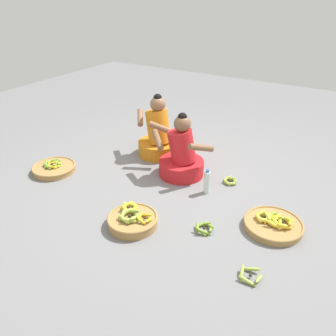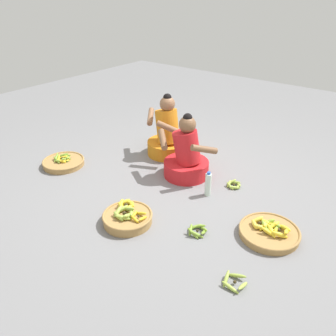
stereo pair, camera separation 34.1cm
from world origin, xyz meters
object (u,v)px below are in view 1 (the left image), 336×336
Objects in this scene: banana_basket_mid_right at (273,224)px; banana_basket_near_bicycle at (132,219)px; banana_basket_front_center at (54,168)px; loose_bananas_back_center at (204,228)px; vendor_woman_front at (181,156)px; vendor_woman_behind at (158,136)px; loose_bananas_front_left at (230,181)px; loose_bananas_front_right at (250,275)px; water_bottle at (207,182)px.

banana_basket_near_bicycle is at bearing -150.91° from banana_basket_mid_right.
banana_basket_front_center is 2.02m from loose_bananas_back_center.
vendor_woman_behind reaches higher than vendor_woman_front.
banana_basket_near_bicycle is 1.29m from banana_basket_mid_right.
vendor_woman_behind is at bearing 51.86° from banana_basket_front_center.
banana_basket_mid_right is 0.64m from loose_bananas_back_center.
banana_basket_near_bicycle is (0.60, -1.38, -0.20)m from vendor_woman_behind.
loose_bananas_front_left is (1.09, -0.20, -0.23)m from vendor_woman_behind.
vendor_woman_front is 4.04× the size of loose_bananas_front_right.
banana_basket_mid_right is 0.82m from water_bottle.
banana_basket_mid_right is at bearing 29.09° from banana_basket_near_bicycle.
loose_bananas_back_center reaches higher than loose_bananas_front_left.
banana_basket_mid_right is (1.21, -0.43, -0.19)m from vendor_woman_front.
banana_basket_front_center is at bearing -163.66° from water_bottle.
banana_basket_near_bicycle reaches higher than banana_basket_front_center.
vendor_woman_behind is at bearing 140.61° from loose_bananas_front_right.
loose_bananas_front_left is at bearing 67.62° from banana_basket_near_bicycle.
loose_bananas_front_right is (2.57, -0.40, -0.02)m from banana_basket_front_center.
loose_bananas_front_left is at bearing -10.27° from vendor_woman_behind.
loose_bananas_front_right is at bearing -8.96° from banana_basket_front_center.
loose_bananas_back_center is (0.60, 0.27, -0.03)m from banana_basket_near_bicycle.
banana_basket_front_center is at bearing 166.40° from banana_basket_near_bicycle.
banana_basket_front_center is at bearing -173.58° from banana_basket_mid_right.
vendor_woman_behind is 1.09m from water_bottle.
vendor_woman_behind is 1.72× the size of banana_basket_near_bicycle.
vendor_woman_front is 1.07m from loose_bananas_back_center.
banana_basket_mid_right is at bearing 91.79° from loose_bananas_front_right.
loose_bananas_front_left is at bearing 66.36° from water_bottle.
water_bottle is (0.43, -0.21, -0.11)m from vendor_woman_front.
banana_basket_mid_right is 2.56m from banana_basket_front_center.
vendor_woman_front is at bearing 154.25° from water_bottle.
loose_bananas_front_left is (1.90, 0.84, -0.02)m from banana_basket_front_center.
water_bottle reaches higher than banana_basket_mid_right.
banana_basket_mid_right is 1.06× the size of banana_basket_front_center.
vendor_woman_front is 4.10× the size of loose_bananas_front_left.
banana_basket_mid_right is 2.91× the size of loose_bananas_front_left.
banana_basket_near_bicycle is 1.28m from loose_bananas_front_left.
banana_basket_near_bicycle reaches higher than loose_bananas_front_right.
loose_bananas_front_right and loose_bananas_front_left have the same top height.
banana_basket_near_bicycle is 1.70× the size of water_bottle.
loose_bananas_back_center is (-0.53, -0.36, -0.02)m from banana_basket_mid_right.
water_bottle is at bearing 163.70° from banana_basket_mid_right.
banana_basket_near_bicycle is (0.08, -1.06, -0.18)m from vendor_woman_front.
loose_bananas_back_center is (1.20, -1.10, -0.23)m from vendor_woman_behind.
banana_basket_front_center is at bearing -151.62° from vendor_woman_front.
vendor_woman_front is at bearing 160.25° from banana_basket_mid_right.
vendor_woman_front is 0.94× the size of vendor_woman_behind.
water_bottle is at bearing -28.73° from vendor_woman_behind.
vendor_woman_behind is 2.28m from loose_bananas_front_right.
loose_bananas_front_left is (-0.64, 0.55, -0.02)m from banana_basket_mid_right.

